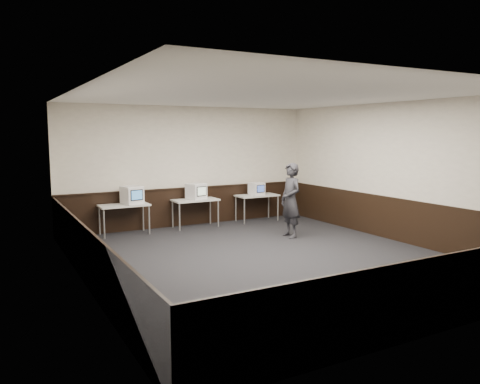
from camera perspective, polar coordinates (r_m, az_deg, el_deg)
name	(u,v)px	position (r m, az deg, el deg)	size (l,w,h in m)	color
floor	(267,259)	(9.44, 3.35, -8.11)	(8.00, 8.00, 0.00)	black
ceiling	(269,96)	(9.13, 3.50, 11.65)	(8.00, 8.00, 0.00)	white
back_wall	(189,166)	(12.70, -6.22, 3.13)	(7.00, 7.00, 0.00)	beige
front_wall	(444,207)	(6.16, 23.61, -1.70)	(7.00, 7.00, 0.00)	beige
left_wall	(82,189)	(7.87, -18.70, 0.33)	(8.00, 8.00, 0.00)	beige
right_wall	(396,172)	(11.39, 18.52, 2.34)	(8.00, 8.00, 0.00)	beige
wainscot_back	(190,207)	(12.81, -6.12, -1.79)	(6.98, 0.04, 1.00)	black
wainscot_front	(438,294)	(6.43, 22.96, -11.42)	(6.98, 0.04, 1.00)	black
wainscot_left	(86,256)	(8.08, -18.24, -7.43)	(0.04, 7.98, 1.00)	black
wainscot_right	(394,219)	(11.52, 18.24, -3.12)	(0.04, 7.98, 1.00)	black
wainscot_rail	(190,188)	(12.72, -6.12, 0.52)	(6.98, 0.06, 0.04)	black
desk_left	(124,207)	(11.82, -13.95, -1.83)	(1.20, 0.60, 0.75)	silver
desk_center	(195,202)	(12.43, -5.46, -1.21)	(1.20, 0.60, 0.75)	silver
desk_right	(257,197)	(13.29, 2.09, -0.64)	(1.20, 0.60, 0.75)	silver
emac_left	(132,195)	(11.84, -13.03, -0.36)	(0.54, 0.55, 0.44)	white
emac_center	(196,191)	(12.42, -5.36, 0.09)	(0.53, 0.54, 0.42)	white
emac_right	(257,189)	(13.20, 2.04, 0.40)	(0.40, 0.42, 0.36)	white
person	(291,200)	(11.25, 6.20, -1.01)	(0.65, 0.43, 1.78)	#25252A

